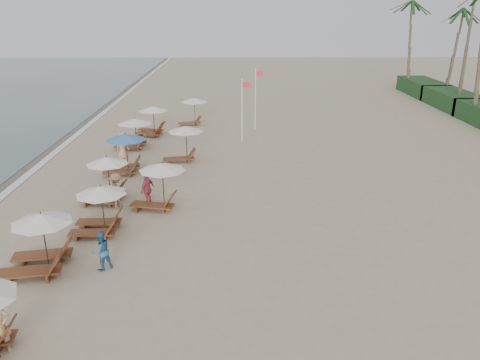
{
  "coord_description": "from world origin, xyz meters",
  "views": [
    {
      "loc": [
        0.58,
        -15.16,
        9.04
      ],
      "look_at": [
        1.0,
        6.0,
        1.3
      ],
      "focal_mm": 35.1,
      "sensor_mm": 36.0,
      "label": 1
    }
  ],
  "objects_px": {
    "lounger_station_2": "(97,210)",
    "lounger_station_5": "(132,133)",
    "inland_station_1": "(183,140)",
    "flag_pole_near": "(243,108)",
    "beachgoer_mid_b": "(117,191)",
    "beachgoer_far_b": "(122,146)",
    "lounger_station_3": "(104,181)",
    "beachgoer_mid_a": "(101,251)",
    "inland_station_2": "(193,107)",
    "beachgoer_far_a": "(147,189)",
    "lounger_station_6": "(151,121)",
    "lounger_station_1": "(37,245)",
    "inland_station_0": "(157,183)",
    "lounger_station_4": "(123,153)"
  },
  "relations": [
    {
      "from": "inland_station_1",
      "to": "lounger_station_5",
      "type": "bearing_deg",
      "value": 140.84
    },
    {
      "from": "lounger_station_3",
      "to": "lounger_station_6",
      "type": "bearing_deg",
      "value": 89.03
    },
    {
      "from": "inland_station_2",
      "to": "beachgoer_mid_b",
      "type": "xyz_separation_m",
      "value": [
        -2.34,
        -17.23,
        -0.58
      ]
    },
    {
      "from": "lounger_station_5",
      "to": "beachgoer_mid_b",
      "type": "height_order",
      "value": "lounger_station_5"
    },
    {
      "from": "beachgoer_far_b",
      "to": "beachgoer_mid_b",
      "type": "bearing_deg",
      "value": -123.18
    },
    {
      "from": "beachgoer_mid_b",
      "to": "beachgoer_far_b",
      "type": "height_order",
      "value": "beachgoer_mid_b"
    },
    {
      "from": "lounger_station_1",
      "to": "lounger_station_6",
      "type": "bearing_deg",
      "value": 87.15
    },
    {
      "from": "inland_station_1",
      "to": "lounger_station_3",
      "type": "bearing_deg",
      "value": -116.84
    },
    {
      "from": "lounger_station_4",
      "to": "inland_station_2",
      "type": "distance_m",
      "value": 12.46
    },
    {
      "from": "lounger_station_5",
      "to": "inland_station_1",
      "type": "relative_size",
      "value": 1.0
    },
    {
      "from": "lounger_station_5",
      "to": "beachgoer_far_a",
      "type": "distance_m",
      "value": 10.44
    },
    {
      "from": "inland_station_2",
      "to": "flag_pole_near",
      "type": "relative_size",
      "value": 0.57
    },
    {
      "from": "inland_station_2",
      "to": "beachgoer_far_a",
      "type": "distance_m",
      "value": 16.94
    },
    {
      "from": "lounger_station_6",
      "to": "flag_pole_near",
      "type": "relative_size",
      "value": 0.59
    },
    {
      "from": "beachgoer_mid_a",
      "to": "beachgoer_far_a",
      "type": "distance_m",
      "value": 6.03
    },
    {
      "from": "lounger_station_5",
      "to": "flag_pole_near",
      "type": "relative_size",
      "value": 0.6
    },
    {
      "from": "lounger_station_1",
      "to": "inland_station_1",
      "type": "height_order",
      "value": "lounger_station_1"
    },
    {
      "from": "lounger_station_3",
      "to": "beachgoer_far_b",
      "type": "relative_size",
      "value": 1.5
    },
    {
      "from": "lounger_station_1",
      "to": "beachgoer_far_a",
      "type": "bearing_deg",
      "value": 63.7
    },
    {
      "from": "lounger_station_5",
      "to": "beachgoer_far_a",
      "type": "height_order",
      "value": "lounger_station_5"
    },
    {
      "from": "inland_station_1",
      "to": "flag_pole_near",
      "type": "distance_m",
      "value": 6.07
    },
    {
      "from": "inland_station_1",
      "to": "inland_station_2",
      "type": "height_order",
      "value": "same"
    },
    {
      "from": "inland_station_1",
      "to": "flag_pole_near",
      "type": "height_order",
      "value": "flag_pole_near"
    },
    {
      "from": "lounger_station_1",
      "to": "beachgoer_far_a",
      "type": "xyz_separation_m",
      "value": [
        2.96,
        5.99,
        -0.17
      ]
    },
    {
      "from": "beachgoer_mid_b",
      "to": "beachgoer_far_a",
      "type": "xyz_separation_m",
      "value": [
        1.4,
        0.33,
        -0.05
      ]
    },
    {
      "from": "inland_station_0",
      "to": "inland_station_2",
      "type": "relative_size",
      "value": 1.09
    },
    {
      "from": "lounger_station_5",
      "to": "inland_station_2",
      "type": "distance_m",
      "value": 7.72
    },
    {
      "from": "lounger_station_2",
      "to": "lounger_station_5",
      "type": "bearing_deg",
      "value": 94.7
    },
    {
      "from": "beachgoer_mid_a",
      "to": "beachgoer_far_b",
      "type": "height_order",
      "value": "beachgoer_far_b"
    },
    {
      "from": "lounger_station_3",
      "to": "beachgoer_far_b",
      "type": "distance_m",
      "value": 7.03
    },
    {
      "from": "lounger_station_1",
      "to": "beachgoer_mid_a",
      "type": "height_order",
      "value": "lounger_station_1"
    },
    {
      "from": "lounger_station_2",
      "to": "inland_station_1",
      "type": "relative_size",
      "value": 0.92
    },
    {
      "from": "lounger_station_3",
      "to": "beachgoer_mid_b",
      "type": "distance_m",
      "value": 1.21
    },
    {
      "from": "lounger_station_2",
      "to": "inland_station_1",
      "type": "xyz_separation_m",
      "value": [
        2.68,
        9.99,
        0.35
      ]
    },
    {
      "from": "beachgoer_far_b",
      "to": "inland_station_1",
      "type": "bearing_deg",
      "value": -51.12
    },
    {
      "from": "lounger_station_6",
      "to": "inland_station_0",
      "type": "bearing_deg",
      "value": -79.66
    },
    {
      "from": "inland_station_2",
      "to": "beachgoer_far_a",
      "type": "bearing_deg",
      "value": -93.19
    },
    {
      "from": "beachgoer_mid_b",
      "to": "flag_pole_near",
      "type": "bearing_deg",
      "value": -45.82
    },
    {
      "from": "lounger_station_5",
      "to": "beachgoer_far_a",
      "type": "bearing_deg",
      "value": -75.16
    },
    {
      "from": "beachgoer_far_a",
      "to": "lounger_station_4",
      "type": "bearing_deg",
      "value": -129.56
    },
    {
      "from": "lounger_station_2",
      "to": "inland_station_0",
      "type": "xyz_separation_m",
      "value": [
        2.18,
        2.53,
        0.29
      ]
    },
    {
      "from": "beachgoer_mid_b",
      "to": "inland_station_2",
      "type": "bearing_deg",
      "value": -25.74
    },
    {
      "from": "lounger_station_3",
      "to": "beachgoer_mid_a",
      "type": "distance_m",
      "value": 6.74
    },
    {
      "from": "inland_station_0",
      "to": "inland_station_1",
      "type": "distance_m",
      "value": 7.48
    },
    {
      "from": "lounger_station_3",
      "to": "inland_station_0",
      "type": "distance_m",
      "value": 2.96
    },
    {
      "from": "inland_station_0",
      "to": "flag_pole_near",
      "type": "height_order",
      "value": "flag_pole_near"
    },
    {
      "from": "lounger_station_6",
      "to": "beachgoer_mid_a",
      "type": "xyz_separation_m",
      "value": [
        1.29,
        -19.6,
        -0.32
      ]
    },
    {
      "from": "lounger_station_2",
      "to": "lounger_station_4",
      "type": "bearing_deg",
      "value": 94.13
    },
    {
      "from": "lounger_station_3",
      "to": "inland_station_2",
      "type": "height_order",
      "value": "lounger_station_3"
    },
    {
      "from": "beachgoer_mid_b",
      "to": "beachgoer_far_b",
      "type": "xyz_separation_m",
      "value": [
        -1.44,
        7.89,
        -0.05
      ]
    }
  ]
}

